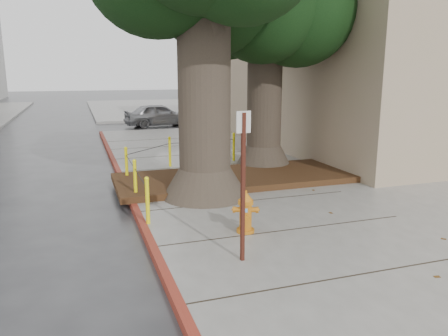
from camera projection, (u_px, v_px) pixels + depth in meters
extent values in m
plane|color=#28282B|center=(262.00, 241.00, 8.06)|extent=(140.00, 140.00, 0.00)
cube|color=slate|center=(423.00, 180.00, 12.23)|extent=(16.00, 26.00, 0.15)
cube|color=slate|center=(187.00, 107.00, 37.67)|extent=(16.00, 20.00, 0.15)
cube|color=maroon|center=(135.00, 208.00, 9.73)|extent=(0.14, 26.00, 0.16)
cube|color=black|center=(235.00, 178.00, 11.90)|extent=(6.40, 2.60, 0.16)
cube|color=tan|center=(405.00, 23.00, 17.97)|extent=(12.00, 13.00, 10.00)
cube|color=silver|center=(315.00, 54.00, 36.14)|extent=(10.00, 10.00, 9.00)
cube|color=slate|center=(338.00, 41.00, 43.24)|extent=(12.00, 14.00, 12.00)
cone|color=#4C3F33|center=(205.00, 182.00, 10.36)|extent=(2.04, 2.04, 0.70)
cylinder|color=#4C3F33|center=(204.00, 95.00, 9.92)|extent=(1.20, 1.20, 4.22)
cone|color=#4C3F33|center=(263.00, 156.00, 13.48)|extent=(1.77, 1.77, 0.70)
cylinder|color=#4C3F33|center=(264.00, 97.00, 13.09)|extent=(1.04, 1.04, 3.84)
sphere|color=black|center=(294.00, 7.00, 13.23)|extent=(3.00, 3.00, 3.00)
cylinder|color=yellow|center=(147.00, 201.00, 8.45)|extent=(0.08, 0.08, 0.90)
sphere|color=yellow|center=(147.00, 179.00, 8.35)|extent=(0.09, 0.09, 0.09)
cylinder|color=yellow|center=(135.00, 180.00, 10.11)|extent=(0.08, 0.08, 0.90)
sphere|color=yellow|center=(134.00, 161.00, 10.01)|extent=(0.09, 0.09, 0.09)
cylinder|color=yellow|center=(126.00, 165.00, 11.78)|extent=(0.08, 0.08, 0.90)
sphere|color=yellow|center=(126.00, 148.00, 11.68)|extent=(0.09, 0.09, 0.09)
cylinder|color=yellow|center=(170.00, 152.00, 13.63)|extent=(0.08, 0.08, 0.90)
sphere|color=yellow|center=(169.00, 138.00, 13.54)|extent=(0.09, 0.09, 0.09)
cylinder|color=yellow|center=(234.00, 147.00, 14.51)|extent=(0.08, 0.08, 0.90)
sphere|color=yellow|center=(234.00, 134.00, 14.41)|extent=(0.09, 0.09, 0.09)
cylinder|color=black|center=(140.00, 177.00, 9.22)|extent=(0.02, 1.80, 0.02)
cylinder|color=black|center=(130.00, 161.00, 10.89)|extent=(0.02, 1.80, 0.02)
cylinder|color=black|center=(149.00, 149.00, 12.65)|extent=(1.51, 1.51, 0.02)
cylinder|color=black|center=(203.00, 141.00, 14.01)|extent=(2.20, 0.22, 0.02)
cylinder|color=orange|center=(245.00, 230.00, 8.08)|extent=(0.43, 0.43, 0.06)
cylinder|color=orange|center=(246.00, 216.00, 8.02)|extent=(0.29, 0.29, 0.52)
cylinder|color=orange|center=(246.00, 202.00, 7.96)|extent=(0.39, 0.39, 0.07)
cone|color=orange|center=(246.00, 197.00, 7.94)|extent=(0.36, 0.36, 0.14)
cylinder|color=orange|center=(246.00, 192.00, 7.92)|extent=(0.07, 0.07, 0.05)
cylinder|color=orange|center=(238.00, 210.00, 8.00)|extent=(0.17, 0.14, 0.09)
cylinder|color=orange|center=(253.00, 210.00, 7.98)|extent=(0.17, 0.14, 0.09)
cylinder|color=orange|center=(246.00, 218.00, 7.90)|extent=(0.18, 0.18, 0.13)
cube|color=#5999D8|center=(246.00, 211.00, 7.87)|extent=(0.07, 0.03, 0.07)
cube|color=#471911|center=(243.00, 189.00, 6.64)|extent=(0.06, 0.06, 2.32)
cube|color=silver|center=(244.00, 122.00, 6.41)|extent=(0.23, 0.04, 0.32)
imported|color=#98989C|center=(159.00, 115.00, 24.84)|extent=(4.00, 1.99, 1.31)
imported|color=maroon|center=(263.00, 109.00, 28.33)|extent=(4.16, 1.46, 1.37)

